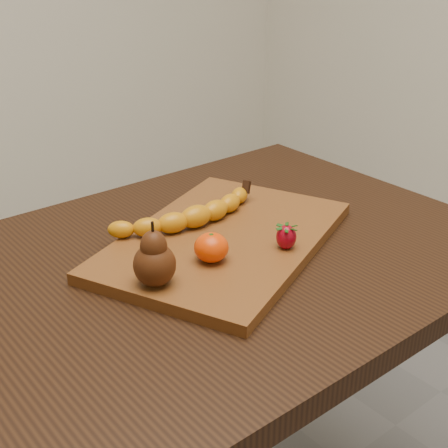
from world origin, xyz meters
TOP-DOWN VIEW (x-y plane):
  - table at (0.00, 0.00)m, footprint 1.00×0.70m
  - cutting_board at (0.05, 0.01)m, footprint 0.53×0.45m
  - banana at (0.03, 0.06)m, footprint 0.25×0.08m
  - pear at (-0.13, -0.05)m, footprint 0.07×0.07m
  - mandarin at (-0.02, -0.05)m, footprint 0.07×0.07m
  - strawberry at (0.10, -0.09)m, footprint 0.04×0.04m

SIDE VIEW (x-z plane):
  - table at x=0.00m, z-range 0.28..1.04m
  - cutting_board at x=0.05m, z-range 0.76..0.78m
  - banana at x=0.03m, z-range 0.78..0.82m
  - strawberry at x=0.10m, z-range 0.78..0.82m
  - mandarin at x=-0.02m, z-range 0.78..0.83m
  - pear at x=-0.13m, z-range 0.78..0.88m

